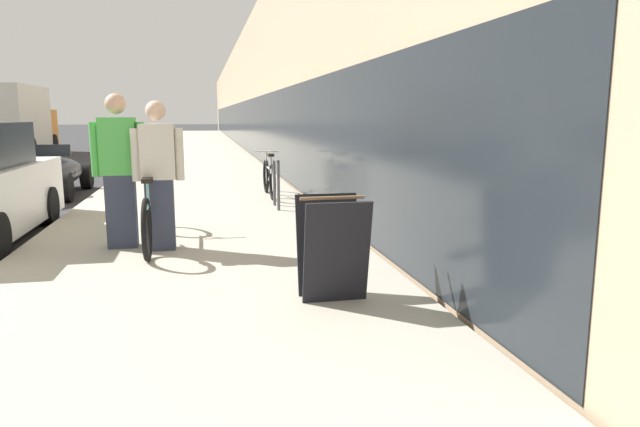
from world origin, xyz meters
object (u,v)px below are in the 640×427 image
at_px(person_rider, 159,176).
at_px(sandwich_board_sign, 332,247).
at_px(moving_truck, 10,121).
at_px(vintage_roadster_curbside, 40,174).
at_px(cruiser_bike_nearest, 269,178).
at_px(tandem_bicycle, 153,214).
at_px(bike_rack_hoop, 276,178).
at_px(person_bystander, 119,171).

bearing_deg(person_rider, sandwich_board_sign, -54.30).
distance_m(sandwich_board_sign, moving_truck, 23.47).
height_order(sandwich_board_sign, vintage_roadster_curbside, vintage_roadster_curbside).
xyz_separation_m(person_rider, cruiser_bike_nearest, (1.78, 4.24, -0.51)).
bearing_deg(tandem_bicycle, bike_rack_hoop, 53.36).
relative_size(cruiser_bike_nearest, moving_truck, 0.29).
height_order(person_bystander, vintage_roadster_curbside, person_bystander).
xyz_separation_m(tandem_bicycle, cruiser_bike_nearest, (1.89, 3.93, -0.01)).
height_order(person_rider, cruiser_bike_nearest, person_rider).
bearing_deg(bike_rack_hoop, sandwich_board_sign, -91.82).
height_order(tandem_bicycle, moving_truck, moving_truck).
xyz_separation_m(tandem_bicycle, moving_truck, (-7.22, 19.18, 0.96)).
distance_m(tandem_bicycle, cruiser_bike_nearest, 4.36).
distance_m(person_rider, moving_truck, 20.83).
distance_m(person_rider, vintage_roadster_curbside, 6.88).
height_order(tandem_bicycle, bike_rack_hoop, tandem_bicycle).
bearing_deg(person_bystander, sandwich_board_sign, -49.81).
distance_m(bike_rack_hoop, sandwich_board_sign, 4.99).
height_order(person_bystander, cruiser_bike_nearest, person_bystander).
height_order(person_rider, bike_rack_hoop, person_rider).
xyz_separation_m(bike_rack_hoop, sandwich_board_sign, (-0.16, -4.99, -0.06)).
height_order(cruiser_bike_nearest, vintage_roadster_curbside, vintage_roadster_curbside).
bearing_deg(sandwich_board_sign, vintage_roadster_curbside, 118.05).
distance_m(person_rider, cruiser_bike_nearest, 4.62).
bearing_deg(person_bystander, person_rider, -25.38).
height_order(bike_rack_hoop, sandwich_board_sign, sandwich_board_sign).
bearing_deg(tandem_bicycle, person_rider, -70.21).
distance_m(person_rider, bike_rack_hoop, 3.31).
xyz_separation_m(bike_rack_hoop, cruiser_bike_nearest, (0.04, 1.44, -0.15)).
height_order(person_rider, moving_truck, moving_truck).
distance_m(tandem_bicycle, person_bystander, 0.65).
bearing_deg(vintage_roadster_curbside, person_bystander, -67.86).
xyz_separation_m(person_bystander, vintage_roadster_curbside, (-2.44, 5.99, -0.58)).
relative_size(person_bystander, bike_rack_hoop, 2.16).
height_order(cruiser_bike_nearest, sandwich_board_sign, sandwich_board_sign).
bearing_deg(person_bystander, bike_rack_hoop, 49.41).
bearing_deg(bike_rack_hoop, vintage_roadster_curbside, 143.61).
xyz_separation_m(tandem_bicycle, person_rider, (0.11, -0.31, 0.50)).
xyz_separation_m(tandem_bicycle, vintage_roadster_curbside, (-2.79, 5.91, -0.04)).
height_order(tandem_bicycle, sandwich_board_sign, sandwich_board_sign).
relative_size(sandwich_board_sign, moving_truck, 0.15).
distance_m(tandem_bicycle, vintage_roadster_curbside, 6.53).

